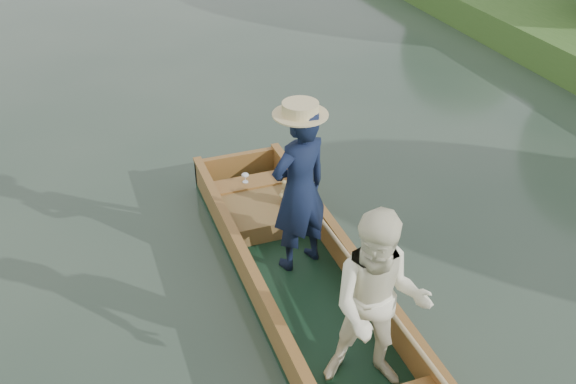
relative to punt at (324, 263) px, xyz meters
name	(u,v)px	position (x,y,z in m)	size (l,w,h in m)	color
ground	(309,303)	(-0.07, 0.18, -0.63)	(120.00, 120.00, 0.00)	#283D30
punt	(324,263)	(0.00, 0.00, 0.00)	(1.18, 5.18, 1.89)	black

